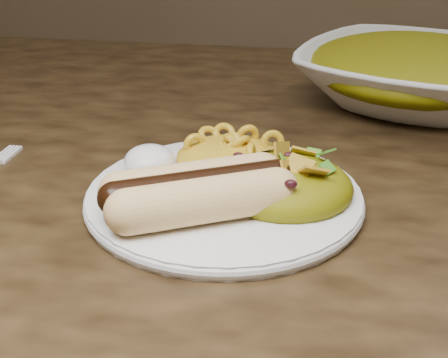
# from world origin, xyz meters

# --- Properties ---
(table) EXTENTS (1.60, 0.90, 0.75)m
(table) POSITION_xyz_m (0.00, 0.00, 0.66)
(table) COLOR #48341B
(table) RESTS_ON floor
(plate) EXTENTS (0.26, 0.26, 0.01)m
(plate) POSITION_xyz_m (0.07, -0.05, 0.76)
(plate) COLOR white
(plate) RESTS_ON table
(hotdog) EXTENTS (0.12, 0.11, 0.03)m
(hotdog) POSITION_xyz_m (0.05, -0.09, 0.78)
(hotdog) COLOR #FFC18A
(hotdog) RESTS_ON plate
(mac_and_cheese) EXTENTS (0.11, 0.10, 0.04)m
(mac_and_cheese) POSITION_xyz_m (0.06, -0.00, 0.78)
(mac_and_cheese) COLOR gold
(mac_and_cheese) RESTS_ON plate
(sour_cream) EXTENTS (0.05, 0.05, 0.03)m
(sour_cream) POSITION_xyz_m (-0.00, -0.03, 0.77)
(sour_cream) COLOR white
(sour_cream) RESTS_ON plate
(taco_salad) EXTENTS (0.10, 0.10, 0.05)m
(taco_salad) POSITION_xyz_m (0.11, -0.05, 0.78)
(taco_salad) COLOR #9C4B00
(taco_salad) RESTS_ON plate
(serving_bowl) EXTENTS (0.32, 0.32, 0.06)m
(serving_bowl) POSITION_xyz_m (0.23, 0.22, 0.78)
(serving_bowl) COLOR silver
(serving_bowl) RESTS_ON table
(bowl_filling) EXTENTS (0.25, 0.25, 0.06)m
(bowl_filling) POSITION_xyz_m (0.23, 0.22, 0.80)
(bowl_filling) COLOR #9C4B00
(bowl_filling) RESTS_ON serving_bowl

